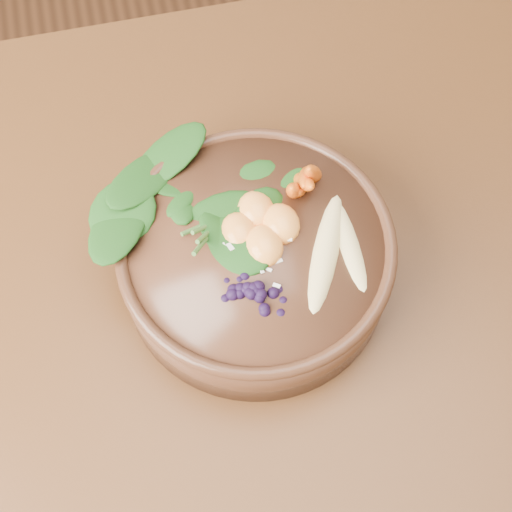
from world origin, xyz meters
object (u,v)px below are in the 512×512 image
at_px(mandarin_cluster, 260,220).
at_px(blueberry_pile, 252,288).
at_px(dining_table, 455,270).
at_px(stoneware_bowl, 256,260).
at_px(carrot_cluster, 316,163).
at_px(kale_heap, 220,178).
at_px(banana_halves, 339,242).

height_order(mandarin_cluster, blueberry_pile, blueberry_pile).
height_order(dining_table, stoneware_bowl, stoneware_bowl).
relative_size(dining_table, carrot_cluster, 18.95).
bearing_deg(kale_heap, dining_table, -15.95).
distance_m(kale_heap, mandarin_cluster, 0.07).
bearing_deg(stoneware_bowl, dining_table, -1.82).
distance_m(kale_heap, carrot_cluster, 0.11).
xyz_separation_m(carrot_cluster, mandarin_cluster, (-0.07, -0.04, -0.03)).
distance_m(carrot_cluster, banana_halves, 0.09).
bearing_deg(banana_halves, dining_table, 25.16).
height_order(kale_heap, mandarin_cluster, kale_heap).
bearing_deg(banana_halves, carrot_cluster, 113.06).
relative_size(dining_table, stoneware_bowl, 5.23).
xyz_separation_m(dining_table, mandarin_cluster, (-0.26, 0.03, 0.19)).
height_order(banana_halves, mandarin_cluster, mandarin_cluster).
relative_size(stoneware_bowl, mandarin_cluster, 3.15).
bearing_deg(mandarin_cluster, kale_heap, 118.34).
bearing_deg(mandarin_cluster, stoneware_bowl, -116.22).
relative_size(stoneware_bowl, blueberry_pile, 2.16).
xyz_separation_m(dining_table, stoneware_bowl, (-0.27, 0.01, 0.13)).
bearing_deg(carrot_cluster, kale_heap, -169.49).
height_order(dining_table, banana_halves, banana_halves).
relative_size(stoneware_bowl, kale_heap, 1.53).
xyz_separation_m(banana_halves, mandarin_cluster, (-0.08, 0.04, 0.00)).
relative_size(kale_heap, blueberry_pile, 1.42).
bearing_deg(blueberry_pile, dining_table, 10.14).
distance_m(stoneware_bowl, kale_heap, 0.10).
relative_size(dining_table, blueberry_pile, 11.32).
relative_size(kale_heap, carrot_cluster, 2.38).
xyz_separation_m(carrot_cluster, banana_halves, (0.00, -0.08, -0.03)).
bearing_deg(dining_table, stoneware_bowl, 178.18).
distance_m(kale_heap, banana_halves, 0.15).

